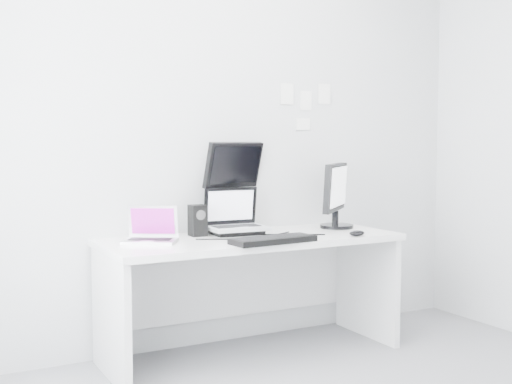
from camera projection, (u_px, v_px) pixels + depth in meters
back_wall at (226, 134)px, 4.27m from camera, size 3.60×0.00×3.60m
desk at (252, 296)px, 4.04m from camera, size 1.80×0.70×0.73m
macbook at (150, 224)px, 3.75m from camera, size 0.36×0.34×0.22m
speaker at (198, 220)px, 4.02m from camera, size 0.12×0.12×0.19m
dell_laptop at (237, 211)px, 4.09m from camera, size 0.37×0.29×0.29m
rear_monitor at (232, 185)px, 4.24m from camera, size 0.46×0.26×0.59m
samsung_monitor at (337, 195)px, 4.39m from camera, size 0.51×0.49×0.44m
keyboard at (273, 240)px, 3.76m from camera, size 0.51×0.21×0.03m
mouse at (357, 233)px, 4.02m from camera, size 0.12×0.08×0.04m
wall_note_0 at (287, 94)px, 4.45m from camera, size 0.10×0.00×0.14m
wall_note_1 at (306, 101)px, 4.53m from camera, size 0.09×0.00×0.13m
wall_note_2 at (324, 94)px, 4.59m from camera, size 0.10×0.00×0.14m
wall_note_3 at (303, 124)px, 4.53m from camera, size 0.11×0.00×0.08m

